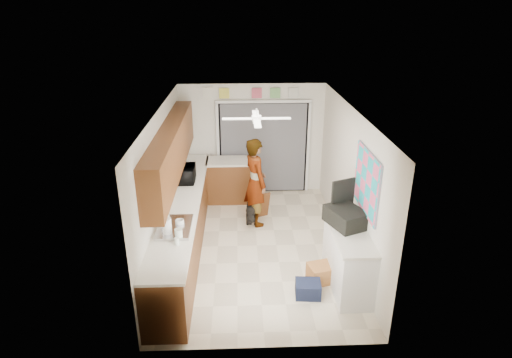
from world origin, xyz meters
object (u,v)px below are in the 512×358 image
object	(u,v)px
cup	(180,223)
microwave	(186,174)
man	(255,182)
suitcase	(346,217)
dog	(252,210)
cardboard_box	(323,273)
navy_crate	(308,289)
paper_towel_roll	(167,227)
soap_bottle	(166,215)

from	to	relation	value
cup	microwave	bearing A→B (deg)	93.34
microwave	man	xyz separation A→B (m)	(1.33, 0.03, -0.21)
suitcase	dog	world-z (taller)	suitcase
microwave	cup	xyz separation A→B (m)	(0.10, -1.78, -0.09)
suitcase	cardboard_box	bearing A→B (deg)	175.29
navy_crate	paper_towel_roll	bearing A→B (deg)	173.22
navy_crate	cardboard_box	bearing A→B (deg)	51.68
microwave	suitcase	size ratio (longest dim) A/B	0.87
cup	man	distance (m)	2.19
paper_towel_roll	suitcase	size ratio (longest dim) A/B	0.45
microwave	suitcase	xyz separation A→B (m)	(2.64, -1.85, -0.02)
navy_crate	man	world-z (taller)	man
cardboard_box	paper_towel_roll	bearing A→B (deg)	-176.99
microwave	dog	xyz separation A→B (m)	(1.27, 0.10, -0.84)
microwave	paper_towel_roll	bearing A→B (deg)	177.64
paper_towel_roll	suitcase	xyz separation A→B (m)	(2.68, 0.23, -0.01)
cup	navy_crate	size ratio (longest dim) A/B	0.36
cup	dog	world-z (taller)	cup
cup	cardboard_box	xyz separation A→B (m)	(2.22, -0.17, -0.85)
microwave	man	distance (m)	1.35
cardboard_box	dog	bearing A→B (deg)	117.15
paper_towel_roll	cardboard_box	distance (m)	2.54
microwave	paper_towel_roll	xyz separation A→B (m)	(-0.03, -2.08, -0.01)
soap_bottle	navy_crate	distance (m)	2.43
microwave	dog	world-z (taller)	microwave
soap_bottle	man	world-z (taller)	man
navy_crate	soap_bottle	bearing A→B (deg)	163.73
microwave	soap_bottle	distance (m)	1.70
navy_crate	dog	xyz separation A→B (m)	(-0.76, 2.42, 0.14)
suitcase	cardboard_box	xyz separation A→B (m)	(-0.32, -0.11, -0.93)
soap_bottle	cup	bearing A→B (deg)	-21.56
paper_towel_roll	dog	bearing A→B (deg)	58.97
microwave	suitcase	distance (m)	3.23
paper_towel_roll	suitcase	bearing A→B (deg)	4.89
dog	cup	bearing A→B (deg)	-114.75
microwave	soap_bottle	world-z (taller)	same
man	cardboard_box	bearing A→B (deg)	-176.03
navy_crate	cup	bearing A→B (deg)	164.34
cup	suitcase	distance (m)	2.54
soap_bottle	suitcase	xyz separation A→B (m)	(2.75, -0.15, -0.02)
paper_towel_roll	soap_bottle	bearing A→B (deg)	101.21
paper_towel_roll	cardboard_box	world-z (taller)	paper_towel_roll
dog	man	bearing A→B (deg)	-39.36
paper_towel_roll	dog	world-z (taller)	paper_towel_roll
cup	cardboard_box	size ratio (longest dim) A/B	0.30
dog	cardboard_box	bearing A→B (deg)	-55.69
microwave	paper_towel_roll	world-z (taller)	microwave
soap_bottle	paper_towel_roll	distance (m)	0.39
paper_towel_roll	cardboard_box	size ratio (longest dim) A/B	0.62
soap_bottle	paper_towel_roll	size ratio (longest dim) A/B	1.06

